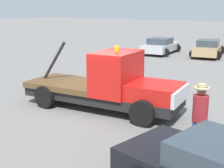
% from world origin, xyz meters
% --- Properties ---
extents(ground_plane, '(160.00, 160.00, 0.00)m').
position_xyz_m(ground_plane, '(0.00, 0.00, 0.00)').
color(ground_plane, slate).
extents(tow_truck, '(6.36, 2.53, 2.51)m').
position_xyz_m(tow_truck, '(0.39, 0.03, 0.96)').
color(tow_truck, black).
rests_on(tow_truck, ground).
extents(person_near_truck, '(0.42, 0.42, 1.90)m').
position_xyz_m(person_near_truck, '(4.34, -1.60, 1.12)').
color(person_near_truck, '#475B84').
rests_on(person_near_truck, ground).
extents(parked_car_silver, '(2.76, 4.69, 1.34)m').
position_xyz_m(parked_car_silver, '(-4.27, 14.77, 0.65)').
color(parked_car_silver, '#B7B7BC').
rests_on(parked_car_silver, ground).
extents(parked_car_tan, '(2.90, 5.06, 1.34)m').
position_xyz_m(parked_car_tan, '(-0.50, 15.53, 0.65)').
color(parked_car_tan, tan).
rests_on(parked_car_tan, ground).
extents(traffic_cone, '(0.40, 0.40, 0.55)m').
position_xyz_m(traffic_cone, '(1.49, 2.69, 0.25)').
color(traffic_cone, black).
rests_on(traffic_cone, ground).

